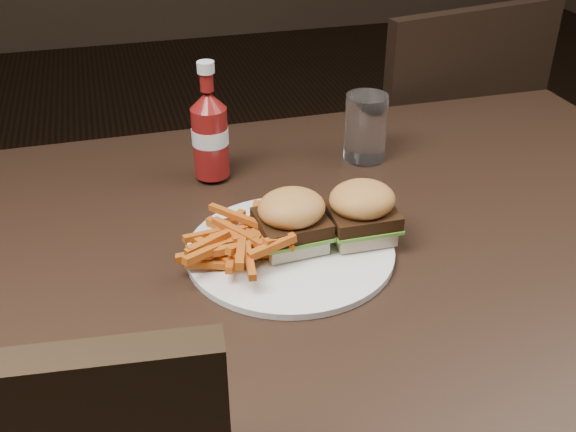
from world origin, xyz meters
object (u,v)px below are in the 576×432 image
object	(u,v)px
chair_far	(402,176)
ketchup_bottle	(211,142)
dining_table	(325,252)
plate	(290,250)
tumbler	(366,127)

from	to	relation	value
chair_far	ketchup_bottle	bearing A→B (deg)	29.82
dining_table	plate	world-z (taller)	plate
chair_far	ketchup_bottle	size ratio (longest dim) A/B	4.11
chair_far	tumbler	xyz separation A→B (m)	(-0.31, -0.48, 0.38)
ketchup_bottle	tumbler	distance (m)	0.25
dining_table	chair_far	distance (m)	0.87
tumbler	plate	bearing A→B (deg)	-129.40
dining_table	chair_far	size ratio (longest dim) A/B	2.75
plate	ketchup_bottle	world-z (taller)	ketchup_bottle
dining_table	plate	size ratio (longest dim) A/B	4.58
chair_far	plate	size ratio (longest dim) A/B	1.67
dining_table	tumbler	distance (m)	0.26
dining_table	plate	bearing A→B (deg)	-160.09
chair_far	tumbler	distance (m)	0.68
dining_table	tumbler	bearing A→B (deg)	57.33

